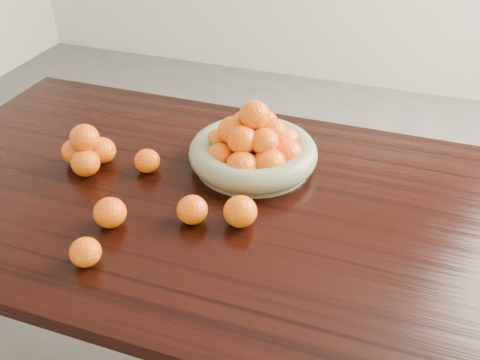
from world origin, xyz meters
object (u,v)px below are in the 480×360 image
(dining_table, at_px, (254,230))
(fruit_bowl, at_px, (254,148))
(orange_pyramid, at_px, (87,150))
(loose_orange_0, at_px, (110,213))

(dining_table, bearing_deg, fruit_bowl, 108.86)
(dining_table, height_order, orange_pyramid, orange_pyramid)
(dining_table, relative_size, loose_orange_0, 24.81)
(fruit_bowl, relative_size, loose_orange_0, 4.53)
(dining_table, distance_m, loose_orange_0, 0.39)
(fruit_bowl, bearing_deg, orange_pyramid, -160.33)
(loose_orange_0, bearing_deg, dining_table, 32.81)
(orange_pyramid, bearing_deg, loose_orange_0, -47.09)
(fruit_bowl, height_order, loose_orange_0, fruit_bowl)
(fruit_bowl, distance_m, orange_pyramid, 0.47)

